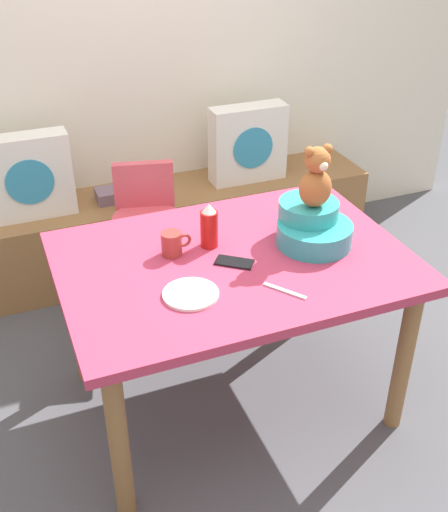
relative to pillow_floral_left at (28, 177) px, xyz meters
name	(u,v)px	position (x,y,z in m)	size (l,w,h in m)	color
ground_plane	(232,398)	(0.64, -1.20, -0.68)	(8.00, 8.00, 0.00)	#4C4C51
back_wall	(126,29)	(0.64, 0.29, 0.62)	(4.40, 0.10, 2.60)	silver
window_bench	(153,229)	(0.64, 0.02, -0.45)	(2.60, 0.44, 0.46)	olive
pillow_floral_left	(28,177)	(0.00, 0.00, 0.00)	(0.44, 0.15, 0.44)	white
pillow_floral_right	(248,144)	(1.23, 0.00, 0.00)	(0.44, 0.15, 0.44)	white
book_stack	(115,194)	(0.44, 0.02, -0.19)	(0.20, 0.14, 0.06)	slate
dining_table	(233,279)	(0.64, -1.20, -0.04)	(1.34, 0.95, 0.74)	#B73351
highchair	(147,223)	(0.50, -0.42, -0.16)	(0.39, 0.50, 0.79)	#D84C59
infant_seat_teal	(312,226)	(0.98, -1.21, 0.13)	(0.30, 0.33, 0.16)	teal
teddy_bear	(316,178)	(0.98, -1.21, 0.34)	(0.13, 0.12, 0.25)	#AA5F2F
ketchup_bottle	(209,226)	(0.58, -1.08, 0.15)	(0.07, 0.07, 0.18)	red
coffee_mug	(172,244)	(0.43, -1.09, 0.11)	(0.12, 0.08, 0.09)	#9E332D
dinner_plate_near	(313,205)	(1.13, -0.93, 0.07)	(0.20, 0.20, 0.01)	white
dinner_plate_far	(191,294)	(0.40, -1.38, 0.07)	(0.20, 0.20, 0.01)	white
cell_phone	(234,262)	(0.63, -1.24, 0.06)	(0.07, 0.14, 0.01)	black
table_fork	(285,291)	(0.72, -1.48, 0.06)	(0.02, 0.17, 0.01)	silver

